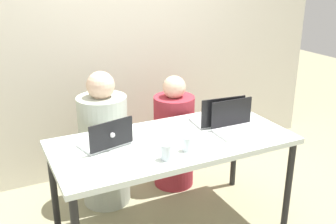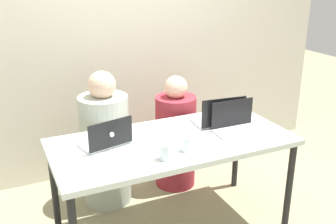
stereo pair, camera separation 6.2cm
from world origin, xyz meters
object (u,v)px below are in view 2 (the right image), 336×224
laptop_front_right (237,126)px  water_glass_left (165,153)px  person_on_right (176,138)px  laptop_back_left (106,140)px  water_glass_center (187,145)px  person_on_left (106,146)px  laptop_back_right (219,118)px

laptop_front_right → water_glass_left: size_ratio=3.39×
person_on_right → laptop_front_right: 0.79m
laptop_back_left → water_glass_left: (0.28, -0.35, -0.00)m
laptop_back_left → water_glass_center: size_ratio=3.75×
person_on_left → water_glass_left: bearing=115.2°
laptop_back_right → water_glass_center: size_ratio=3.92×
person_on_right → water_glass_center: 0.94m
person_on_left → laptop_back_left: bearing=91.4°
person_on_left → laptop_back_left: size_ratio=3.14×
water_glass_center → water_glass_left: 0.19m
person_on_right → water_glass_center: size_ratio=10.61×
person_on_right → water_glass_center: (-0.32, -0.82, 0.34)m
person_on_left → laptop_front_right: (0.81, -0.69, 0.30)m
laptop_front_right → water_glass_center: 0.50m
person_on_left → laptop_back_left: 0.61m
person_on_right → water_glass_left: size_ratio=9.96×
person_on_right → water_glass_left: 1.06m
laptop_front_right → person_on_right: bearing=104.5°
laptop_back_left → water_glass_center: (0.46, -0.30, -0.00)m
water_glass_center → water_glass_left: (-0.18, -0.05, 0.00)m
laptop_back_left → person_on_right: bearing=-159.0°
laptop_front_right → laptop_back_left: 0.96m
laptop_front_right → laptop_back_right: laptop_back_right is taller
water_glass_center → laptop_front_right: bearing=15.2°
person_on_left → laptop_back_right: 0.97m
laptop_back_right → water_glass_left: size_ratio=3.68×
laptop_back_left → water_glass_left: 0.45m
laptop_back_left → laptop_back_right: bearing=168.2°
person_on_left → person_on_right: person_on_left is taller
person_on_right → laptop_front_right: bearing=118.6°
laptop_back_right → laptop_back_left: (-0.90, -0.02, -0.01)m
person_on_right → laptop_back_right: person_on_right is taller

